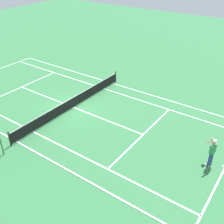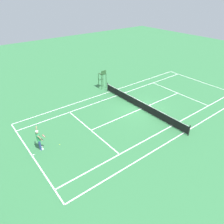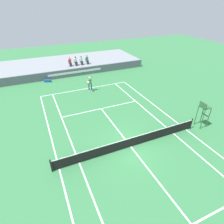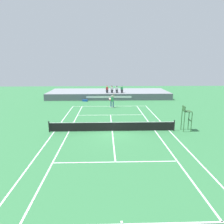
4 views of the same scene
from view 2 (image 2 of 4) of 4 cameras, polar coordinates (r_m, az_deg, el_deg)
The scene contains 6 objects.
ground_plane at distance 23.03m, azimuth 7.77°, elevation 0.78°, with size 80.00×80.00×0.00m, color #337542.
court at distance 23.02m, azimuth 7.77°, elevation 0.80°, with size 11.08×23.88×0.03m.
net at distance 22.77m, azimuth 7.86°, elevation 1.92°, with size 11.98×0.10×1.07m.
tennis_player at distance 17.81m, azimuth -19.13°, elevation -6.97°, with size 0.80×0.62×2.08m.
tennis_ball at distance 18.39m, azimuth -13.92°, elevation -8.49°, with size 0.07×0.07×0.07m, color #D1E533.
umpire_chair at distance 27.17m, azimuth -2.57°, elevation 9.49°, with size 0.77×0.77×2.44m.
Camera 2 is at (-13.67, 14.61, 11.39)m, focal length 33.93 mm.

